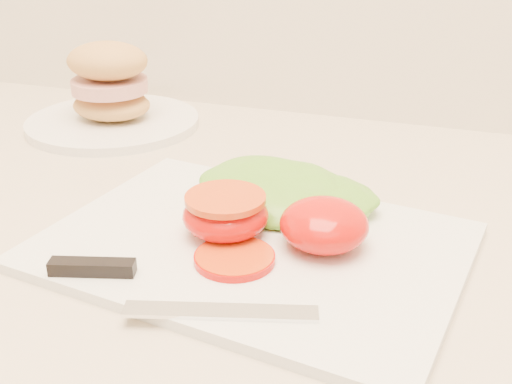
% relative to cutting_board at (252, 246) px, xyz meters
% --- Properties ---
extents(cutting_board, '(0.41, 0.32, 0.01)m').
position_rel_cutting_board_xyz_m(cutting_board, '(0.00, 0.00, 0.00)').
color(cutting_board, white).
rests_on(cutting_board, counter).
extents(tomato_half_dome, '(0.08, 0.08, 0.04)m').
position_rel_cutting_board_xyz_m(tomato_half_dome, '(0.06, 0.01, 0.03)').
color(tomato_half_dome, red).
rests_on(tomato_half_dome, cutting_board).
extents(tomato_half_cut, '(0.08, 0.08, 0.04)m').
position_rel_cutting_board_xyz_m(tomato_half_cut, '(-0.03, 0.00, 0.03)').
color(tomato_half_cut, red).
rests_on(tomato_half_cut, cutting_board).
extents(tomato_slice_0, '(0.07, 0.07, 0.01)m').
position_rel_cutting_board_xyz_m(tomato_slice_0, '(-0.00, -0.04, 0.01)').
color(tomato_slice_0, '#CE5816').
rests_on(tomato_slice_0, cutting_board).
extents(lettuce_leaf_0, '(0.18, 0.14, 0.03)m').
position_rel_cutting_board_xyz_m(lettuce_leaf_0, '(-0.00, 0.08, 0.02)').
color(lettuce_leaf_0, '#78C233').
rests_on(lettuce_leaf_0, cutting_board).
extents(lettuce_leaf_1, '(0.12, 0.09, 0.03)m').
position_rel_cutting_board_xyz_m(lettuce_leaf_1, '(0.04, 0.08, 0.02)').
color(lettuce_leaf_1, '#78C233').
rests_on(lettuce_leaf_1, cutting_board).
extents(knife, '(0.23, 0.06, 0.01)m').
position_rel_cutting_board_xyz_m(knife, '(-0.06, -0.10, 0.01)').
color(knife, silver).
rests_on(knife, cutting_board).
extents(sandwich_plate, '(0.24, 0.24, 0.12)m').
position_rel_cutting_board_xyz_m(sandwich_plate, '(-0.30, 0.27, 0.04)').
color(sandwich_plate, white).
rests_on(sandwich_plate, counter).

